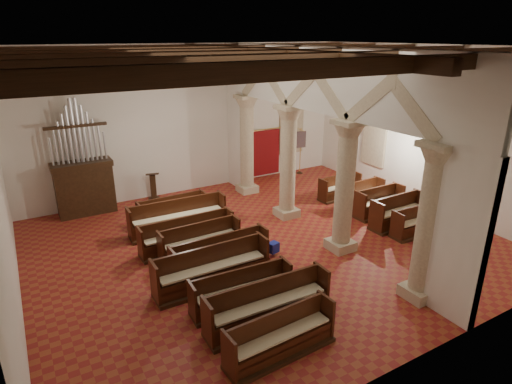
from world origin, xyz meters
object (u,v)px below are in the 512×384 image
at_px(processional_banner, 300,158).
at_px(aisle_pew_0, 417,226).
at_px(lectern, 153,189).
at_px(nave_pew_0, 281,342).
at_px(pipe_organ, 83,178).

xyz_separation_m(processional_banner, aisle_pew_0, (-0.55, -7.47, -0.45)).
distance_m(lectern, nave_pew_0, 9.99).
distance_m(processional_banner, aisle_pew_0, 7.50).
bearing_deg(nave_pew_0, processional_banner, 49.85).
relative_size(lectern, processional_banner, 0.56).
distance_m(lectern, processional_banner, 7.21).
relative_size(pipe_organ, processional_banner, 1.98).
bearing_deg(nave_pew_0, aisle_pew_0, 16.79).
bearing_deg(processional_banner, lectern, -170.10).
relative_size(pipe_organ, aisle_pew_0, 2.25).
height_order(pipe_organ, lectern, pipe_organ).
height_order(pipe_organ, nave_pew_0, pipe_organ).
bearing_deg(lectern, nave_pew_0, -79.81).
xyz_separation_m(lectern, aisle_pew_0, (6.66, -7.46, -0.19)).
relative_size(processional_banner, aisle_pew_0, 1.13).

